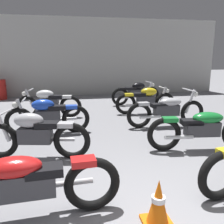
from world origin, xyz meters
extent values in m
cube|color=#B2B2AD|center=(0.00, 9.84, 1.80)|extent=(13.07, 0.24, 3.60)
torus|color=black|center=(-0.76, 0.71, 0.34)|extent=(0.68, 0.15, 0.67)
cube|color=#38383D|center=(-1.51, 0.67, 0.44)|extent=(0.67, 0.28, 0.28)
ellipsoid|color=red|center=(-1.61, 0.67, 0.66)|extent=(0.62, 0.35, 0.22)
cube|color=black|center=(-1.29, 0.68, 0.57)|extent=(0.41, 0.26, 0.10)
cube|color=red|center=(-0.86, 0.71, 0.64)|extent=(0.29, 0.22, 0.08)
cylinder|color=silver|center=(-1.02, 0.83, 0.32)|extent=(0.55, 0.10, 0.07)
torus|color=black|center=(-2.24, 2.54, 0.34)|extent=(0.68, 0.24, 0.67)
torus|color=black|center=(-0.96, 2.27, 0.34)|extent=(0.68, 0.24, 0.67)
cylinder|color=silver|center=(-2.16, 2.52, 0.59)|extent=(0.25, 0.12, 0.56)
cube|color=#38383D|center=(-1.60, 2.40, 0.44)|extent=(0.61, 0.35, 0.28)
ellipsoid|color=#B7B7BC|center=(-1.70, 2.42, 0.72)|extent=(0.57, 0.38, 0.26)
cube|color=black|center=(-1.38, 2.36, 0.64)|extent=(0.44, 0.32, 0.10)
cube|color=#B7B7BC|center=(-1.06, 2.29, 0.64)|extent=(0.32, 0.25, 0.08)
cylinder|color=silver|center=(-2.10, 2.51, 0.85)|extent=(0.13, 0.48, 0.04)
cylinder|color=silver|center=(-1.18, 2.45, 0.32)|extent=(0.55, 0.18, 0.07)
torus|color=black|center=(-2.13, 3.81, 0.34)|extent=(0.67, 0.12, 0.67)
torus|color=black|center=(-0.83, 3.83, 0.34)|extent=(0.67, 0.12, 0.67)
cylinder|color=silver|center=(-2.05, 3.81, 0.59)|extent=(0.24, 0.07, 0.56)
cube|color=#38383D|center=(-1.48, 3.82, 0.44)|extent=(0.58, 0.25, 0.28)
ellipsoid|color=blue|center=(-1.58, 3.82, 0.72)|extent=(0.53, 0.29, 0.26)
cube|color=black|center=(-1.26, 3.83, 0.64)|extent=(0.40, 0.25, 0.10)
cube|color=blue|center=(-0.93, 3.83, 0.64)|extent=(0.28, 0.21, 0.08)
cylinder|color=silver|center=(-1.99, 3.81, 0.85)|extent=(0.05, 0.48, 0.04)
sphere|color=white|center=(-2.19, 3.81, 0.73)|extent=(0.14, 0.14, 0.14)
cylinder|color=silver|center=(-1.08, 3.96, 0.32)|extent=(0.55, 0.08, 0.07)
torus|color=black|center=(-2.21, 5.55, 0.34)|extent=(0.68, 0.21, 0.67)
torus|color=black|center=(-0.92, 5.36, 0.34)|extent=(0.68, 0.21, 0.67)
cylinder|color=silver|center=(-2.13, 5.54, 0.59)|extent=(0.25, 0.10, 0.56)
cube|color=#38383D|center=(-1.56, 5.46, 0.44)|extent=(0.60, 0.32, 0.28)
ellipsoid|color=white|center=(-1.66, 5.47, 0.72)|extent=(0.55, 0.35, 0.26)
cube|color=black|center=(-1.35, 5.43, 0.64)|extent=(0.43, 0.30, 0.10)
cube|color=white|center=(-1.02, 5.38, 0.64)|extent=(0.31, 0.24, 0.08)
cylinder|color=silver|center=(-2.07, 5.53, 0.85)|extent=(0.10, 0.48, 0.04)
sphere|color=white|center=(-2.27, 5.56, 0.73)|extent=(0.14, 0.14, 0.14)
cylinder|color=silver|center=(-1.15, 5.53, 0.32)|extent=(0.55, 0.15, 0.07)
torus|color=black|center=(0.86, 0.62, 0.34)|extent=(0.68, 0.19, 0.67)
torus|color=black|center=(0.80, 2.30, 0.34)|extent=(0.68, 0.19, 0.67)
cube|color=#38383D|center=(1.55, 2.22, 0.44)|extent=(0.68, 0.31, 0.28)
ellipsoid|color=#197F33|center=(1.65, 2.21, 0.66)|extent=(0.63, 0.39, 0.22)
cube|color=black|center=(1.33, 2.24, 0.57)|extent=(0.43, 0.28, 0.10)
cube|color=#197F33|center=(0.90, 2.29, 0.64)|extent=(0.30, 0.23, 0.08)
cylinder|color=silver|center=(1.04, 2.15, 0.32)|extent=(0.55, 0.13, 0.07)
torus|color=black|center=(2.29, 3.92, 0.34)|extent=(0.67, 0.13, 0.67)
torus|color=black|center=(0.79, 3.88, 0.34)|extent=(0.67, 0.13, 0.67)
cylinder|color=silver|center=(2.21, 3.92, 0.65)|extent=(0.28, 0.08, 0.66)
cube|color=#38383D|center=(1.54, 3.90, 0.44)|extent=(0.67, 0.26, 0.28)
ellipsoid|color=#B7B7BC|center=(1.64, 3.91, 0.66)|extent=(0.61, 0.34, 0.22)
cube|color=black|center=(1.32, 3.90, 0.57)|extent=(0.41, 0.25, 0.10)
cube|color=#B7B7BC|center=(0.89, 3.89, 0.64)|extent=(0.29, 0.21, 0.08)
cylinder|color=silver|center=(2.15, 3.92, 0.96)|extent=(0.05, 0.68, 0.04)
sphere|color=white|center=(2.35, 3.92, 0.84)|extent=(0.14, 0.14, 0.14)
cylinder|color=silver|center=(1.04, 3.76, 0.32)|extent=(0.55, 0.08, 0.07)
torus|color=black|center=(2.12, 5.36, 0.34)|extent=(0.67, 0.15, 0.67)
torus|color=black|center=(0.82, 5.43, 0.34)|extent=(0.67, 0.15, 0.67)
cylinder|color=silver|center=(2.04, 5.37, 0.59)|extent=(0.25, 0.08, 0.56)
cube|color=#38383D|center=(1.47, 5.40, 0.44)|extent=(0.58, 0.27, 0.28)
ellipsoid|color=yellow|center=(1.57, 5.39, 0.72)|extent=(0.53, 0.31, 0.26)
cube|color=black|center=(1.25, 5.41, 0.64)|extent=(0.41, 0.26, 0.10)
cube|color=yellow|center=(0.92, 5.43, 0.64)|extent=(0.29, 0.21, 0.08)
cylinder|color=silver|center=(1.98, 5.37, 0.85)|extent=(0.06, 0.48, 0.04)
sphere|color=white|center=(2.18, 5.36, 0.73)|extent=(0.14, 0.14, 0.14)
cylinder|color=silver|center=(1.06, 5.29, 0.32)|extent=(0.55, 0.10, 0.07)
torus|color=black|center=(2.25, 7.02, 0.34)|extent=(0.68, 0.19, 0.67)
torus|color=black|center=(0.96, 6.87, 0.34)|extent=(0.68, 0.19, 0.67)
cylinder|color=silver|center=(2.17, 7.01, 0.59)|extent=(0.25, 0.10, 0.56)
cube|color=#38383D|center=(1.60, 6.94, 0.44)|extent=(0.60, 0.30, 0.28)
ellipsoid|color=black|center=(1.70, 6.95, 0.72)|extent=(0.55, 0.34, 0.26)
cube|color=black|center=(1.38, 6.92, 0.64)|extent=(0.42, 0.28, 0.10)
cube|color=black|center=(1.06, 6.88, 0.64)|extent=(0.30, 0.23, 0.08)
cylinder|color=silver|center=(2.11, 7.00, 0.85)|extent=(0.09, 0.48, 0.04)
sphere|color=white|center=(2.31, 7.02, 0.73)|extent=(0.14, 0.14, 0.14)
cylinder|color=silver|center=(1.22, 6.77, 0.32)|extent=(0.55, 0.13, 0.07)
torus|color=red|center=(-3.88, 9.15, 0.26)|extent=(0.59, 0.59, 0.03)
cube|color=orange|center=(-0.10, 0.31, 0.02)|extent=(0.32, 0.32, 0.04)
cone|color=orange|center=(-0.10, 0.31, 0.29)|extent=(0.24, 0.24, 0.50)
cylinder|color=white|center=(-0.10, 0.31, 0.32)|extent=(0.15, 0.15, 0.06)
camera|label=1|loc=(-1.02, -1.83, 1.80)|focal=38.22mm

